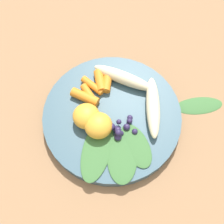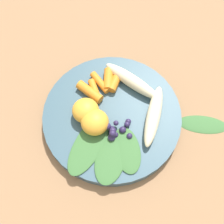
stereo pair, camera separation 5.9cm
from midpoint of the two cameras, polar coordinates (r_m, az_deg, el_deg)
ground_plane at (r=0.62m, az=-2.71°, el=-1.64°), size 2.40×2.40×0.00m
bowl at (r=0.61m, az=-2.75°, el=-1.18°), size 0.28×0.28×0.02m
banana_peeled_left at (r=0.62m, az=-0.54°, el=6.42°), size 0.14×0.05×0.03m
banana_peeled_right at (r=0.59m, az=5.20°, el=0.70°), size 0.06×0.14×0.03m
orange_segment_near at (r=0.57m, az=-5.63°, el=-2.95°), size 0.05×0.05×0.04m
orange_segment_far at (r=0.58m, az=-7.94°, el=-1.11°), size 0.05×0.05×0.04m
carrot_front at (r=0.62m, az=-3.59°, el=6.00°), size 0.03×0.06×0.02m
carrot_mid_left at (r=0.62m, az=-5.04°, el=5.78°), size 0.04×0.05×0.02m
carrot_mid_right at (r=0.62m, az=-6.51°, el=4.87°), size 0.06×0.03×0.01m
carrot_rear at (r=0.61m, az=-7.27°, el=3.32°), size 0.04×0.04×0.01m
carrot_small at (r=0.61m, az=-8.05°, el=2.64°), size 0.06×0.03×0.02m
blueberry_pile at (r=0.57m, az=-1.29°, el=-3.71°), size 0.06×0.06×0.03m
kale_leaf_left at (r=0.57m, az=-5.87°, el=-7.44°), size 0.07×0.14×0.00m
kale_leaf_right at (r=0.56m, az=-1.02°, el=-9.06°), size 0.09×0.12×0.00m
kale_leaf_rear at (r=0.57m, az=1.70°, el=-6.88°), size 0.10×0.11×0.00m
kale_leaf_stray at (r=0.65m, az=14.21°, el=1.02°), size 0.11×0.08×0.01m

